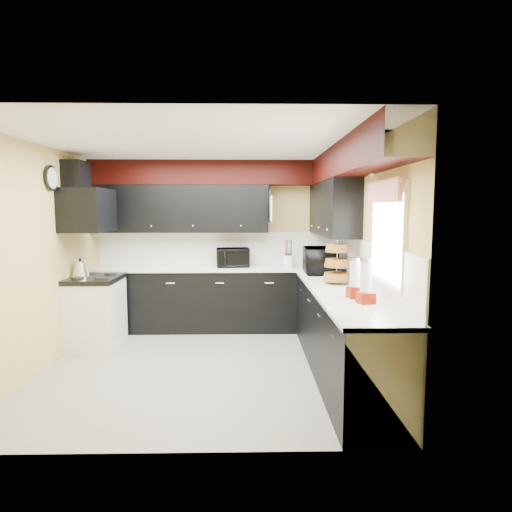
{
  "coord_description": "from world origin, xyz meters",
  "views": [
    {
      "loc": [
        0.5,
        -4.79,
        1.79
      ],
      "look_at": [
        0.6,
        0.73,
        1.19
      ],
      "focal_mm": 30.0,
      "sensor_mm": 36.0,
      "label": 1
    }
  ],
  "objects_px": {
    "utensil_crock": "(289,261)",
    "kettle": "(80,269)",
    "microwave": "(321,260)",
    "toaster_oven": "(233,257)",
    "knife_block": "(288,260)"
  },
  "relations": [
    {
      "from": "knife_block",
      "to": "toaster_oven",
      "type": "bearing_deg",
      "value": 169.57
    },
    {
      "from": "microwave",
      "to": "knife_block",
      "type": "bearing_deg",
      "value": 31.05
    },
    {
      "from": "knife_block",
      "to": "kettle",
      "type": "height_order",
      "value": "knife_block"
    },
    {
      "from": "utensil_crock",
      "to": "knife_block",
      "type": "height_order",
      "value": "knife_block"
    },
    {
      "from": "utensil_crock",
      "to": "kettle",
      "type": "relative_size",
      "value": 0.79
    },
    {
      "from": "toaster_oven",
      "to": "microwave",
      "type": "relative_size",
      "value": 0.77
    },
    {
      "from": "toaster_oven",
      "to": "knife_block",
      "type": "distance_m",
      "value": 0.83
    },
    {
      "from": "utensil_crock",
      "to": "knife_block",
      "type": "distance_m",
      "value": 0.06
    },
    {
      "from": "knife_block",
      "to": "kettle",
      "type": "bearing_deg",
      "value": -174.51
    },
    {
      "from": "microwave",
      "to": "utensil_crock",
      "type": "bearing_deg",
      "value": 33.62
    },
    {
      "from": "microwave",
      "to": "toaster_oven",
      "type": "bearing_deg",
      "value": 62.61
    },
    {
      "from": "toaster_oven",
      "to": "microwave",
      "type": "height_order",
      "value": "microwave"
    },
    {
      "from": "microwave",
      "to": "kettle",
      "type": "bearing_deg",
      "value": 93.73
    },
    {
      "from": "utensil_crock",
      "to": "kettle",
      "type": "bearing_deg",
      "value": -165.53
    },
    {
      "from": "kettle",
      "to": "microwave",
      "type": "bearing_deg",
      "value": 2.23
    }
  ]
}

